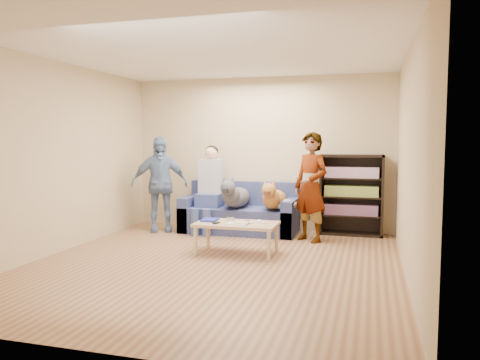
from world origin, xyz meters
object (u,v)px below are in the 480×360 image
(person_standing_right, at_px, (311,187))
(dog_gray, at_px, (235,196))
(sofa, at_px, (240,215))
(camera_silver, at_px, (231,219))
(bookshelf, at_px, (351,193))
(person_standing_left, at_px, (159,184))
(person_seated, at_px, (209,186))
(coffee_table, at_px, (237,226))
(dog_tan, at_px, (274,198))
(notebook_blue, at_px, (210,220))

(person_standing_right, distance_m, dog_gray, 1.29)
(sofa, bearing_deg, camera_silver, -79.80)
(dog_gray, bearing_deg, sofa, 84.16)
(bookshelf, bearing_deg, person_standing_right, -130.73)
(person_standing_left, xyz_separation_m, person_seated, (0.81, 0.20, -0.02))
(coffee_table, bearing_deg, sofa, 103.88)
(sofa, bearing_deg, person_standing_right, -19.23)
(camera_silver, bearing_deg, dog_gray, 103.25)
(dog_tan, bearing_deg, sofa, 160.79)
(person_standing_right, relative_size, camera_silver, 15.02)
(person_standing_right, xyz_separation_m, notebook_blue, (-1.27, -0.99, -0.39))
(coffee_table, height_order, bookshelf, bookshelf)
(person_standing_left, xyz_separation_m, dog_gray, (1.29, 0.11, -0.17))
(dog_gray, relative_size, bookshelf, 0.95)
(notebook_blue, relative_size, camera_silver, 2.36)
(camera_silver, height_order, bookshelf, bookshelf)
(person_standing_left, height_order, person_seated, person_standing_left)
(notebook_blue, relative_size, sofa, 0.14)
(person_seated, height_order, coffee_table, person_seated)
(dog_tan, bearing_deg, dog_gray, -179.37)
(person_standing_right, height_order, coffee_table, person_standing_right)
(person_standing_right, relative_size, bookshelf, 1.27)
(person_standing_left, height_order, camera_silver, person_standing_left)
(dog_gray, xyz_separation_m, coffee_table, (0.38, -1.24, -0.25))
(person_seated, bearing_deg, camera_silver, -58.71)
(dog_gray, bearing_deg, notebook_blue, -90.73)
(person_seated, xyz_separation_m, dog_tan, (1.11, -0.09, -0.16))
(person_standing_left, relative_size, dog_gray, 1.29)
(sofa, xyz_separation_m, bookshelf, (1.80, 0.23, 0.40))
(person_standing_right, bearing_deg, person_standing_left, -146.88)
(dog_gray, relative_size, coffee_table, 1.12)
(sofa, distance_m, bookshelf, 1.86)
(dog_gray, bearing_deg, dog_tan, 0.63)
(person_standing_right, xyz_separation_m, person_seated, (-1.73, 0.30, -0.05))
(person_standing_right, relative_size, notebook_blue, 6.35)
(person_standing_left, relative_size, bookshelf, 1.23)
(person_standing_left, xyz_separation_m, bookshelf, (3.11, 0.57, -0.12))
(person_standing_right, relative_size, dog_tan, 1.45)
(person_seated, bearing_deg, person_standing_right, -9.92)
(person_standing_right, xyz_separation_m, camera_silver, (-0.99, -0.92, -0.38))
(camera_silver, relative_size, coffee_table, 0.10)
(coffee_table, bearing_deg, camera_silver, 135.00)
(camera_silver, bearing_deg, coffee_table, -45.00)
(person_seated, distance_m, coffee_table, 1.64)
(person_standing_left, bearing_deg, camera_silver, -60.75)
(person_standing_left, bearing_deg, dog_tan, -24.14)
(person_standing_right, distance_m, person_seated, 1.75)
(camera_silver, relative_size, sofa, 0.06)
(dog_gray, bearing_deg, bookshelf, 14.00)
(person_standing_right, bearing_deg, camera_silver, -101.82)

